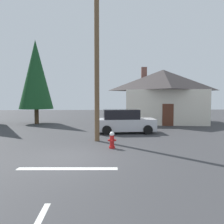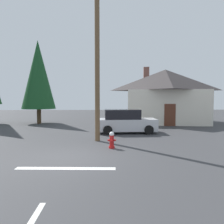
{
  "view_description": "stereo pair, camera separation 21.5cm",
  "coord_description": "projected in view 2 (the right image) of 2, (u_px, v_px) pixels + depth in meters",
  "views": [
    {
      "loc": [
        1.27,
        -9.18,
        2.45
      ],
      "look_at": [
        1.94,
        2.31,
        1.76
      ],
      "focal_mm": 35.3,
      "sensor_mm": 36.0,
      "label": 1
    },
    {
      "loc": [
        1.49,
        -9.19,
        2.45
      ],
      "look_at": [
        1.94,
        2.31,
        1.76
      ],
      "focal_mm": 35.3,
      "sensor_mm": 36.0,
      "label": 2
    }
  ],
  "objects": [
    {
      "name": "parked_car",
      "position": [
        125.0,
        122.0,
        15.93
      ],
      "size": [
        4.22,
        2.1,
        1.69
      ],
      "color": "silver",
      "rests_on": "ground"
    },
    {
      "name": "utility_pole",
      "position": [
        97.0,
        61.0,
        12.58
      ],
      "size": [
        1.6,
        0.28,
        8.84
      ],
      "color": "brown",
      "rests_on": "ground"
    },
    {
      "name": "fire_hydrant",
      "position": [
        112.0,
        140.0,
        10.91
      ],
      "size": [
        0.42,
        0.36,
        0.83
      ],
      "color": "red",
      "rests_on": "ground"
    },
    {
      "name": "ground_plane",
      "position": [
        68.0,
        158.0,
        9.26
      ],
      "size": [
        80.0,
        80.0,
        0.1
      ],
      "primitive_type": "cube",
      "color": "#38383A"
    },
    {
      "name": "house",
      "position": [
        165.0,
        95.0,
        22.93
      ],
      "size": [
        9.04,
        7.91,
        5.92
      ],
      "color": "silver",
      "rests_on": "ground"
    },
    {
      "name": "lane_stop_bar",
      "position": [
        66.0,
        168.0,
        7.75
      ],
      "size": [
        3.54,
        0.49,
        0.01
      ],
      "primitive_type": "cube",
      "rotation": [
        0.0,
        0.0,
        -0.06
      ],
      "color": "silver",
      "rests_on": "ground"
    },
    {
      "name": "pine_tree_mid_left",
      "position": [
        38.0,
        75.0,
        21.7
      ],
      "size": [
        3.28,
        3.28,
        8.2
      ],
      "color": "#4C3823",
      "rests_on": "ground"
    }
  ]
}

